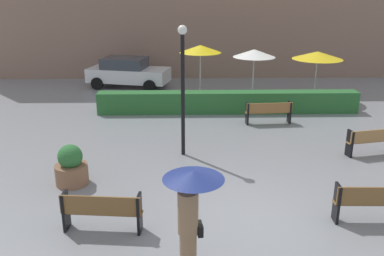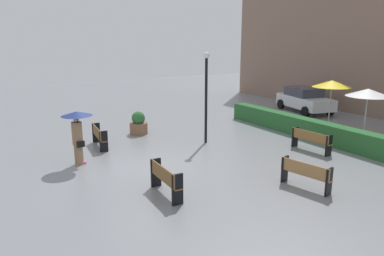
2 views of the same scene
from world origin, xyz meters
The scene contains 13 objects.
ground_plane centered at (0.00, 0.00, 0.00)m, with size 60.00×60.00×0.00m, color gray.
bench_back_row centered at (1.85, 6.81, 0.52)m, with size 1.82×0.49×0.86m.
bench_far_right centered at (4.50, 3.60, 0.52)m, with size 1.66×0.64×0.86m.
bench_near_right centered at (2.75, -0.38, 0.55)m, with size 1.65×0.38×0.92m.
bench_near_left centered at (-3.23, -0.62, 0.53)m, with size 1.77×0.50×0.89m.
pedestrian_with_umbrella centered at (-1.33, -1.91, 1.38)m, with size 1.11×1.11×2.02m.
planter_pot centered at (-4.49, 1.73, 0.48)m, with size 0.88×0.88×1.13m.
lamp_post centered at (-1.47, 3.75, 2.47)m, with size 0.28×0.28×4.04m.
patio_umbrella_yellow centered at (-0.64, 10.99, 2.33)m, with size 1.97×1.97×2.51m.
patio_umbrella_white centered at (1.80, 10.44, 2.20)m, with size 1.95×1.95×2.38m.
patio_umbrella_yellow_far centered at (4.72, 10.40, 2.10)m, with size 2.30×2.30×2.28m.
hedge_strip centered at (0.43, 8.40, 0.45)m, with size 10.98×0.70×0.90m, color #28602D.
parked_car centered at (-4.40, 13.22, 0.82)m, with size 4.49×2.73×1.57m.
Camera 1 is at (-1.45, -8.54, 5.08)m, focal length 38.77 mm.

